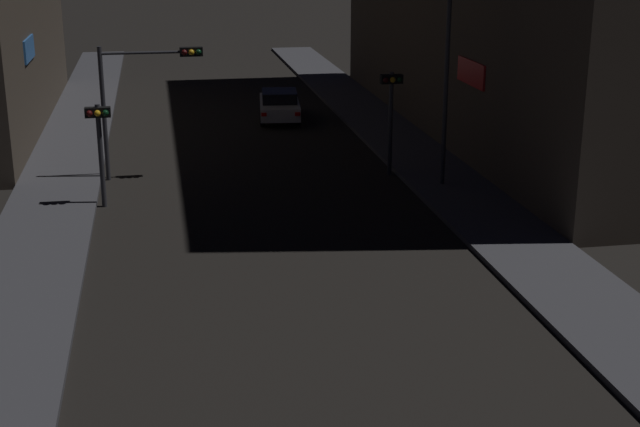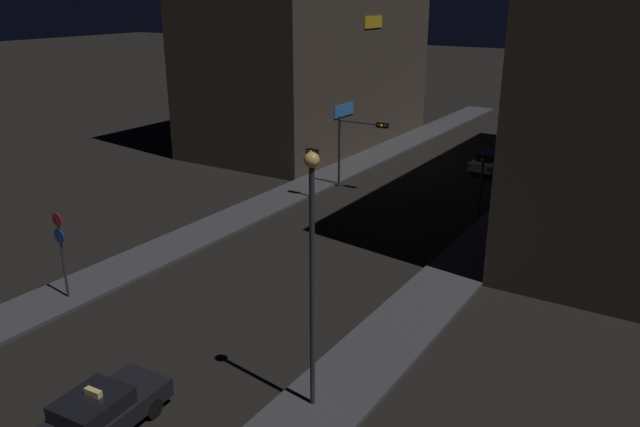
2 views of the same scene
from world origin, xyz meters
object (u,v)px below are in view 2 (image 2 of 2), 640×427
far_car (491,161)px  traffic_light_right_kerb (482,173)px  traffic_light_left_kerb (312,162)px  street_lamp_near_block (312,253)px  taxi (98,414)px  traffic_light_overhead (358,138)px  sign_pole_left (61,247)px  street_lamp_far_block (499,150)px

far_car → traffic_light_right_kerb: size_ratio=1.22×
traffic_light_left_kerb → street_lamp_near_block: size_ratio=0.41×
traffic_light_left_kerb → traffic_light_right_kerb: size_ratio=0.89×
traffic_light_left_kerb → far_car: bearing=59.3°
traffic_light_left_kerb → traffic_light_right_kerb: traffic_light_right_kerb is taller
taxi → traffic_light_overhead: traffic_light_overhead is taller
traffic_light_overhead → traffic_light_left_kerb: (-1.40, -3.31, -1.03)m
far_car → traffic_light_overhead: traffic_light_overhead is taller
sign_pole_left → street_lamp_near_block: (12.84, -0.64, 2.84)m
traffic_light_overhead → street_lamp_near_block: (10.12, -21.16, 1.81)m
traffic_light_overhead → street_lamp_near_block: 23.53m
taxi → far_car: (0.58, 34.98, -0.00)m
street_lamp_far_block → sign_pole_left: bearing=-126.3°
taxi → traffic_light_right_kerb: size_ratio=1.20×
traffic_light_right_kerb → traffic_light_overhead: bearing=172.5°
taxi → street_lamp_far_block: size_ratio=0.64×
traffic_light_overhead → traffic_light_left_kerb: bearing=-113.0°
sign_pole_left → street_lamp_far_block: size_ratio=0.53×
traffic_light_left_kerb → traffic_light_right_kerb: bearing=12.1°
street_lamp_near_block → street_lamp_far_block: bearing=90.1°
street_lamp_near_block → street_lamp_far_block: 18.07m
traffic_light_overhead → street_lamp_far_block: 10.63m
traffic_light_overhead → traffic_light_right_kerb: (8.71, -1.15, -0.76)m
traffic_light_left_kerb → traffic_light_right_kerb: 10.35m
taxi → traffic_light_overhead: 26.37m
traffic_light_overhead → taxi: bearing=-77.9°
sign_pole_left → traffic_light_overhead: bearing=82.5°
traffic_light_right_kerb → far_car: bearing=104.0°
traffic_light_right_kerb → street_lamp_near_block: (1.41, -20.01, 2.58)m
traffic_light_right_kerb → street_lamp_far_block: street_lamp_far_block is taller
street_lamp_near_block → traffic_light_right_kerb: bearing=94.0°
far_car → traffic_light_right_kerb: 10.99m
far_car → traffic_light_overhead: size_ratio=0.97×
sign_pole_left → street_lamp_far_block: 21.73m
traffic_light_right_kerb → street_lamp_near_block: street_lamp_near_block is taller
traffic_light_overhead → traffic_light_right_kerb: bearing=-7.5°
far_car → street_lamp_near_block: (4.03, -30.49, 4.55)m
taxi → street_lamp_near_block: street_lamp_near_block is taller
traffic_light_overhead → sign_pole_left: size_ratio=1.26×
far_car → traffic_light_left_kerb: (-7.50, -12.65, 1.71)m
traffic_light_overhead → street_lamp_near_block: street_lamp_near_block is taller
street_lamp_far_block → traffic_light_left_kerb: bearing=-179.0°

